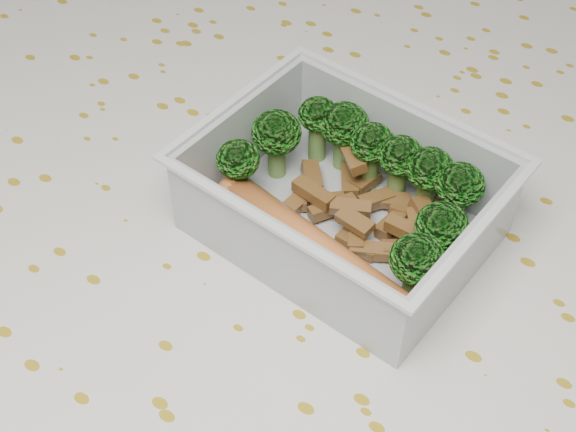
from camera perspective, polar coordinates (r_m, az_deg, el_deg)
The scene contains 6 objects.
dining_table at distance 0.57m, azimuth -1.08°, elevation -8.03°, with size 1.40×0.90×0.75m.
tablecloth at distance 0.53m, azimuth -1.16°, elevation -4.92°, with size 1.46×0.96×0.19m.
lunch_container at distance 0.49m, azimuth 3.97°, elevation 0.66°, with size 0.19×0.15×0.06m.
broccoli_florets at distance 0.49m, azimuth 5.84°, elevation 3.21°, with size 0.16×0.11×0.05m.
meat_pile at distance 0.50m, azimuth 5.83°, elevation 0.33°, with size 0.11×0.07×0.03m.
sausage at distance 0.47m, azimuth 1.66°, elevation -2.38°, with size 0.15×0.05×0.03m.
Camera 1 is at (0.19, -0.26, 1.14)m, focal length 50.00 mm.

